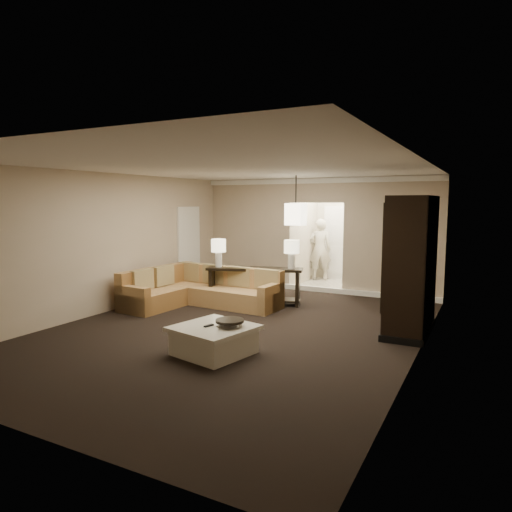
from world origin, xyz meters
The scene contains 19 objects.
ground centered at (0.00, 0.00, 0.00)m, with size 8.00×8.00×0.00m, color black.
wall_back centered at (0.00, 4.00, 1.40)m, with size 6.00×0.04×2.80m, color #C4AD94.
wall_front centered at (0.00, -4.00, 1.40)m, with size 6.00×0.04×2.80m, color #C4AD94.
wall_left centered at (-3.00, 0.00, 1.40)m, with size 0.04×8.00×2.80m, color #C4AD94.
wall_right centered at (3.00, 0.00, 1.40)m, with size 0.04×8.00×2.80m, color #C4AD94.
ceiling centered at (0.00, 0.00, 2.80)m, with size 6.00×8.00×0.02m, color silver.
crown_molding centered at (0.00, 3.95, 2.73)m, with size 6.00×0.10×0.12m, color white.
baseboard centered at (0.00, 3.95, 0.06)m, with size 6.00×0.10×0.12m, color white.
side_door centered at (-2.97, 2.80, 1.05)m, with size 0.05×0.90×2.10m, color white.
foyer centered at (0.00, 5.34, 1.30)m, with size 1.44×2.02×2.80m.
sectional_sofa centered at (-1.65, 1.31, 0.33)m, with size 2.88×2.25×0.82m.
coffee_table centered at (0.34, -1.20, 0.22)m, with size 1.24×1.24×0.44m.
console_table centered at (-0.66, 2.00, 0.48)m, with size 2.12×1.08×0.80m.
armoire centered at (2.69, 1.30, 1.11)m, with size 0.69×1.61×2.32m.
drink_table centered at (0.56, -1.11, 0.37)m, with size 0.42×0.42×0.52m.
table_lamp_left centered at (-1.43, 1.75, 1.21)m, with size 0.32×0.32×0.61m.
table_lamp_right centered at (0.10, 2.25, 1.21)m, with size 0.32×0.32×0.61m.
pendant_light centered at (0.00, 2.70, 1.95)m, with size 0.38×0.38×1.09m.
person centered at (-0.45, 5.60, 0.97)m, with size 0.70×0.47×1.93m, color beige.
Camera 1 is at (3.88, -6.67, 2.22)m, focal length 32.00 mm.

